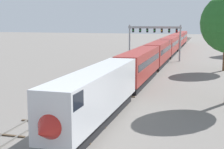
# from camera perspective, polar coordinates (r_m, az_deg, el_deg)

# --- Properties ---
(ground_plane) EXTENTS (400.00, 400.00, 0.00)m
(ground_plane) POSITION_cam_1_polar(r_m,az_deg,el_deg) (28.57, -8.64, -9.62)
(ground_plane) COLOR slate
(track_main) EXTENTS (2.60, 200.00, 0.16)m
(track_main) POSITION_cam_1_polar(r_m,az_deg,el_deg) (85.56, 9.45, 3.00)
(track_main) COLOR slate
(track_main) RESTS_ON ground
(track_near) EXTENTS (2.60, 160.00, 0.16)m
(track_near) POSITION_cam_1_polar(r_m,az_deg,el_deg) (66.87, 2.83, 1.40)
(track_near) COLOR slate
(track_near) RESTS_ON ground
(passenger_train) EXTENTS (3.04, 120.36, 4.80)m
(passenger_train) POSITION_cam_1_polar(r_m,az_deg,el_deg) (79.23, 9.00, 4.37)
(passenger_train) COLOR silver
(passenger_train) RESTS_ON ground
(signal_gantry) EXTENTS (12.10, 0.49, 8.10)m
(signal_gantry) POSITION_cam_1_polar(r_m,az_deg,el_deg) (77.12, 7.19, 6.80)
(signal_gantry) COLOR #999BA0
(signal_gantry) RESTS_ON ground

